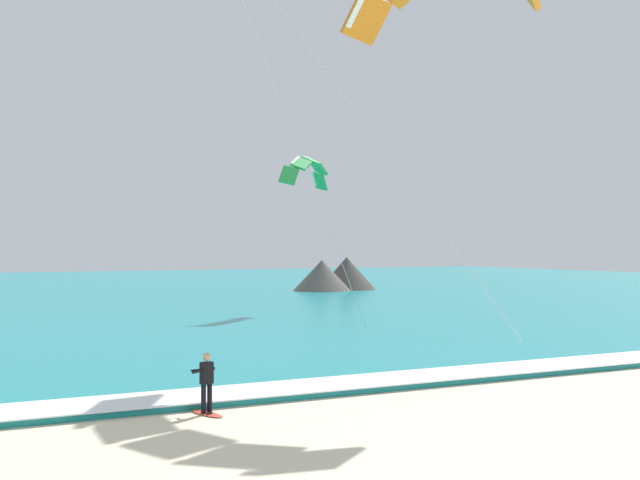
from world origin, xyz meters
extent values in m
cube|color=teal|center=(0.00, 73.13, 0.10)|extent=(200.00, 120.00, 0.20)
cube|color=white|center=(0.00, 14.13, 0.22)|extent=(200.00, 2.31, 0.04)
ellipsoid|color=#E04C38|center=(0.07, 12.50, 0.03)|extent=(0.81, 1.47, 0.05)
cube|color=black|center=(0.07, 12.74, 0.07)|extent=(0.17, 0.10, 0.04)
cube|color=black|center=(0.07, 12.26, 0.07)|extent=(0.17, 0.10, 0.04)
cylinder|color=black|center=(-0.03, 12.47, 0.42)|extent=(0.14, 0.14, 0.84)
cylinder|color=black|center=(0.16, 12.53, 0.42)|extent=(0.14, 0.14, 0.84)
cube|color=black|center=(0.07, 12.50, 1.14)|extent=(0.38, 0.29, 0.60)
sphere|color=tan|center=(0.07, 12.50, 1.58)|extent=(0.22, 0.22, 0.22)
cylinder|color=black|center=(-0.15, 12.61, 1.19)|extent=(0.23, 0.51, 0.22)
cylinder|color=black|center=(0.20, 12.71, 1.19)|extent=(0.23, 0.51, 0.22)
cylinder|color=black|center=(-0.04, 12.87, 1.19)|extent=(0.54, 0.19, 0.04)
cube|color=#3F3F42|center=(0.03, 12.62, 0.92)|extent=(0.14, 0.11, 0.10)
cube|color=orange|center=(9.58, 20.34, 14.22)|extent=(1.95, 1.33, 2.03)
cube|color=white|center=(9.01, 20.10, 14.55)|extent=(0.65, 1.12, 1.63)
cylinder|color=#B2B2B7|center=(6.25, 13.35, 7.71)|extent=(12.17, 0.98, 13.03)
cylinder|color=#B2B2B7|center=(4.88, 16.60, 7.71)|extent=(9.43, 7.50, 13.03)
cube|color=green|center=(13.86, 37.93, 9.21)|extent=(1.51, 1.13, 1.40)
cube|color=white|center=(13.59, 38.25, 9.45)|extent=(0.73, 0.63, 1.11)
cube|color=green|center=(14.90, 38.30, 10.05)|extent=(1.67, 1.45, 1.12)
cube|color=white|center=(14.64, 38.62, 10.29)|extent=(0.97, 0.86, 0.73)
cube|color=green|center=(16.04, 39.06, 10.35)|extent=(1.66, 1.62, 0.58)
cube|color=white|center=(15.77, 39.38, 10.59)|extent=(1.08, 0.94, 0.18)
cube|color=green|center=(17.00, 40.02, 10.05)|extent=(1.45, 1.61, 1.12)
cube|color=white|center=(16.74, 40.34, 10.29)|extent=(0.99, 0.84, 0.73)
cube|color=green|center=(17.57, 40.98, 9.21)|extent=(1.06, 1.47, 1.40)
cube|color=white|center=(17.31, 41.30, 9.45)|extent=(0.70, 0.62, 1.11)
cone|color=#665B51|center=(29.67, 63.05, 1.00)|extent=(6.84, 6.84, 1.99)
cone|color=#47423D|center=(31.44, 62.78, 1.76)|extent=(6.34, 6.34, 3.52)
cone|color=#56514C|center=(28.02, 61.65, 1.63)|extent=(6.20, 6.20, 3.27)
camera|label=1|loc=(-6.66, -8.18, 4.62)|focal=43.93mm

